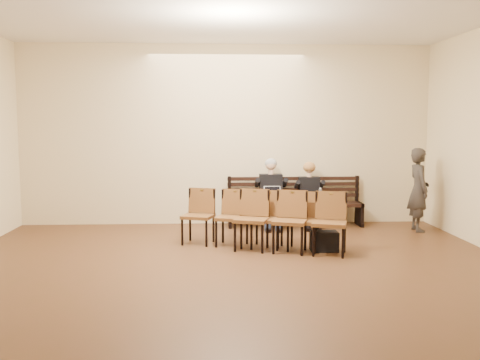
{
  "coord_description": "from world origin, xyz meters",
  "views": [
    {
      "loc": [
        -0.26,
        -5.48,
        1.97
      ],
      "look_at": [
        0.22,
        4.05,
        0.96
      ],
      "focal_mm": 40.0,
      "sensor_mm": 36.0,
      "label": 1
    }
  ],
  "objects_px": {
    "passerby": "(419,183)",
    "bench": "(295,214)",
    "bag": "(324,241)",
    "seated_woman": "(310,198)",
    "seated_man": "(271,194)",
    "chair_row_back": "(249,219)",
    "water_bottle": "(320,200)",
    "laptop": "(273,199)",
    "chair_row_front": "(290,222)"
  },
  "relations": [
    {
      "from": "bench",
      "to": "water_bottle",
      "type": "xyz_separation_m",
      "value": [
        0.42,
        -0.34,
        0.33
      ]
    },
    {
      "from": "seated_man",
      "to": "chair_row_back",
      "type": "bearing_deg",
      "value": -108.36
    },
    {
      "from": "laptop",
      "to": "chair_row_front",
      "type": "height_order",
      "value": "chair_row_front"
    },
    {
      "from": "bench",
      "to": "chair_row_back",
      "type": "xyz_separation_m",
      "value": [
        -1.0,
        -1.72,
        0.23
      ]
    },
    {
      "from": "passerby",
      "to": "chair_row_back",
      "type": "bearing_deg",
      "value": 110.55
    },
    {
      "from": "chair_row_front",
      "to": "water_bottle",
      "type": "bearing_deg",
      "value": 82.32
    },
    {
      "from": "seated_woman",
      "to": "laptop",
      "type": "bearing_deg",
      "value": -166.1
    },
    {
      "from": "passerby",
      "to": "chair_row_front",
      "type": "xyz_separation_m",
      "value": [
        -2.59,
        -1.51,
        -0.41
      ]
    },
    {
      "from": "passerby",
      "to": "chair_row_back",
      "type": "height_order",
      "value": "passerby"
    },
    {
      "from": "seated_man",
      "to": "seated_woman",
      "type": "height_order",
      "value": "seated_man"
    },
    {
      "from": "seated_man",
      "to": "chair_row_back",
      "type": "relative_size",
      "value": 0.58
    },
    {
      "from": "laptop",
      "to": "passerby",
      "type": "relative_size",
      "value": 0.18
    },
    {
      "from": "bench",
      "to": "chair_row_front",
      "type": "height_order",
      "value": "chair_row_front"
    },
    {
      "from": "seated_woman",
      "to": "laptop",
      "type": "distance_m",
      "value": 0.75
    },
    {
      "from": "bag",
      "to": "chair_row_back",
      "type": "xyz_separation_m",
      "value": [
        -1.14,
        0.35,
        0.3
      ]
    },
    {
      "from": "seated_man",
      "to": "bag",
      "type": "relative_size",
      "value": 3.06
    },
    {
      "from": "seated_woman",
      "to": "water_bottle",
      "type": "relative_size",
      "value": 5.08
    },
    {
      "from": "laptop",
      "to": "bag",
      "type": "bearing_deg",
      "value": -81.22
    },
    {
      "from": "bench",
      "to": "passerby",
      "type": "height_order",
      "value": "passerby"
    },
    {
      "from": "bag",
      "to": "seated_woman",
      "type": "bearing_deg",
      "value": 86.27
    },
    {
      "from": "seated_woman",
      "to": "laptop",
      "type": "xyz_separation_m",
      "value": [
        -0.73,
        -0.18,
        0.01
      ]
    },
    {
      "from": "laptop",
      "to": "chair_row_front",
      "type": "xyz_separation_m",
      "value": [
        0.06,
        -1.81,
        -0.09
      ]
    },
    {
      "from": "bench",
      "to": "passerby",
      "type": "xyz_separation_m",
      "value": [
        2.19,
        -0.6,
        0.66
      ]
    },
    {
      "from": "passerby",
      "to": "water_bottle",
      "type": "bearing_deg",
      "value": 82.8
    },
    {
      "from": "water_bottle",
      "to": "bag",
      "type": "relative_size",
      "value": 0.53
    },
    {
      "from": "bag",
      "to": "passerby",
      "type": "bearing_deg",
      "value": 35.6
    },
    {
      "from": "bag",
      "to": "seated_man",
      "type": "bearing_deg",
      "value": 107.53
    },
    {
      "from": "laptop",
      "to": "water_bottle",
      "type": "height_order",
      "value": "laptop"
    },
    {
      "from": "bench",
      "to": "chair_row_back",
      "type": "distance_m",
      "value": 2.0
    },
    {
      "from": "seated_man",
      "to": "chair_row_back",
      "type": "distance_m",
      "value": 1.69
    },
    {
      "from": "bag",
      "to": "chair_row_front",
      "type": "bearing_deg",
      "value": -175.14
    },
    {
      "from": "laptop",
      "to": "passerby",
      "type": "distance_m",
      "value": 2.68
    },
    {
      "from": "water_bottle",
      "to": "chair_row_front",
      "type": "xyz_separation_m",
      "value": [
        -0.83,
        -1.77,
        -0.09
      ]
    },
    {
      "from": "bench",
      "to": "seated_woman",
      "type": "relative_size",
      "value": 2.34
    },
    {
      "from": "bench",
      "to": "seated_man",
      "type": "distance_m",
      "value": 0.64
    },
    {
      "from": "seated_man",
      "to": "laptop",
      "type": "distance_m",
      "value": 0.19
    },
    {
      "from": "chair_row_back",
      "to": "chair_row_front",
      "type": "bearing_deg",
      "value": -15.76
    },
    {
      "from": "laptop",
      "to": "bench",
      "type": "bearing_deg",
      "value": 22.97
    },
    {
      "from": "water_bottle",
      "to": "passerby",
      "type": "xyz_separation_m",
      "value": [
        1.76,
        -0.26,
        0.32
      ]
    },
    {
      "from": "chair_row_back",
      "to": "water_bottle",
      "type": "bearing_deg",
      "value": 61.84
    },
    {
      "from": "seated_woman",
      "to": "water_bottle",
      "type": "distance_m",
      "value": 0.27
    },
    {
      "from": "seated_woman",
      "to": "bag",
      "type": "distance_m",
      "value": 1.99
    },
    {
      "from": "bench",
      "to": "chair_row_front",
      "type": "xyz_separation_m",
      "value": [
        -0.41,
        -2.11,
        0.25
      ]
    },
    {
      "from": "bag",
      "to": "passerby",
      "type": "relative_size",
      "value": 0.24
    },
    {
      "from": "passerby",
      "to": "bench",
      "type": "bearing_deg",
      "value": 75.93
    },
    {
      "from": "bench",
      "to": "seated_woman",
      "type": "height_order",
      "value": "seated_woman"
    },
    {
      "from": "bench",
      "to": "seated_man",
      "type": "relative_size",
      "value": 2.04
    },
    {
      "from": "bag",
      "to": "chair_row_front",
      "type": "xyz_separation_m",
      "value": [
        -0.55,
        -0.05,
        0.32
      ]
    },
    {
      "from": "water_bottle",
      "to": "seated_man",
      "type": "bearing_deg",
      "value": 166.38
    },
    {
      "from": "seated_woman",
      "to": "passerby",
      "type": "height_order",
      "value": "passerby"
    }
  ]
}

